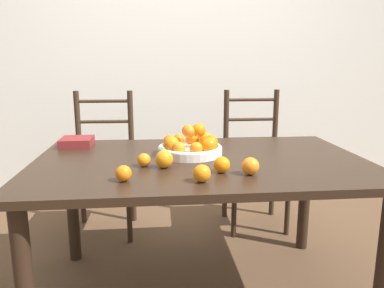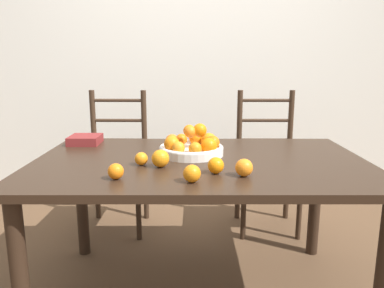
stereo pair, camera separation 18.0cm
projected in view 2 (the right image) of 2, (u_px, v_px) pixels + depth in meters
The scene contains 12 objects.
wall_back at pixel (197, 50), 3.25m from camera, with size 8.00×0.06×2.60m.
dining_table at pixel (201, 176), 1.85m from camera, with size 1.61×1.01×0.73m.
fruit_bowl at pixel (193, 146), 1.91m from camera, with size 0.33×0.33×0.16m.
orange_loose_0 at pixel (161, 158), 1.68m from camera, with size 0.08×0.08×0.08m.
orange_loose_1 at pixel (142, 159), 1.72m from camera, with size 0.06×0.06×0.06m.
orange_loose_2 at pixel (193, 174), 1.47m from camera, with size 0.07×0.07×0.07m.
orange_loose_3 at pixel (217, 165), 1.59m from camera, with size 0.07×0.07×0.07m.
orange_loose_4 at pixel (245, 168), 1.55m from camera, with size 0.07×0.07×0.07m.
orange_loose_5 at pixel (117, 171), 1.51m from camera, with size 0.07×0.07×0.07m.
chair_left at pixel (117, 164), 2.71m from camera, with size 0.43×0.41×1.00m.
chair_right at pixel (268, 164), 2.70m from camera, with size 0.42×0.40×1.00m.
book_stack at pixel (86, 140), 2.17m from camera, with size 0.17×0.18×0.05m.
Camera 2 is at (-0.04, -1.77, 1.19)m, focal length 35.00 mm.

